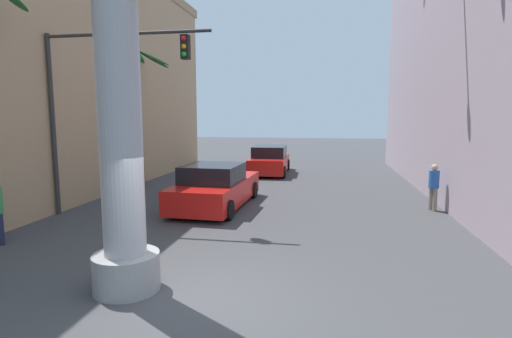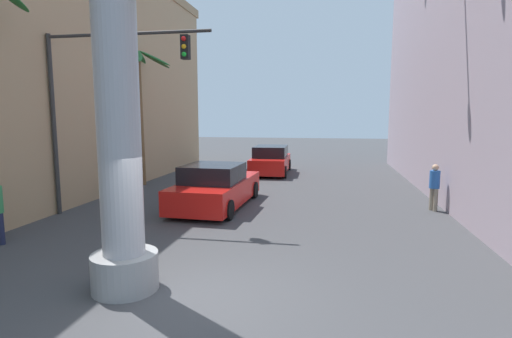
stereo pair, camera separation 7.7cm
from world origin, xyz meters
TOP-DOWN VIEW (x-y plane):
  - ground_plane at (0.00, 10.00)m, footprint 86.57×86.57m
  - building_left at (-9.64, 6.86)m, footprint 6.12×26.85m
  - street_lamp at (6.13, 7.49)m, footprint 2.78×0.28m
  - traffic_light_mast at (-4.87, 5.22)m, footprint 5.40×0.32m
  - car_lead at (-1.71, 7.17)m, footprint 2.32×5.09m
  - car_far at (-1.00, 15.82)m, footprint 2.14×4.61m
  - palm_tree_mid_left at (-6.46, 10.93)m, footprint 2.93×3.07m
  - palm_tree_near_right at (6.37, 5.28)m, footprint 3.33×3.12m
  - palm_tree_mid_right at (6.98, 11.84)m, footprint 2.47×2.63m
  - pedestrian_mid_right at (5.80, 7.92)m, footprint 0.46×0.46m

SIDE VIEW (x-z plane):
  - ground_plane at x=0.00m, z-range 0.00..0.00m
  - car_lead at x=-1.71m, z-range -0.08..1.48m
  - car_far at x=-1.00m, z-range -0.04..1.52m
  - pedestrian_mid_right at x=5.80m, z-range 0.13..1.74m
  - palm_tree_mid_left at x=-6.46m, z-range 0.71..6.95m
  - traffic_light_mast at x=-4.87m, z-range 1.22..7.02m
  - street_lamp at x=6.13m, z-range 0.80..8.36m
  - building_left at x=-9.64m, z-range 0.01..10.22m
  - palm_tree_mid_right at x=6.98m, z-range 0.69..9.73m
  - palm_tree_near_right at x=6.37m, z-range 1.19..10.72m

